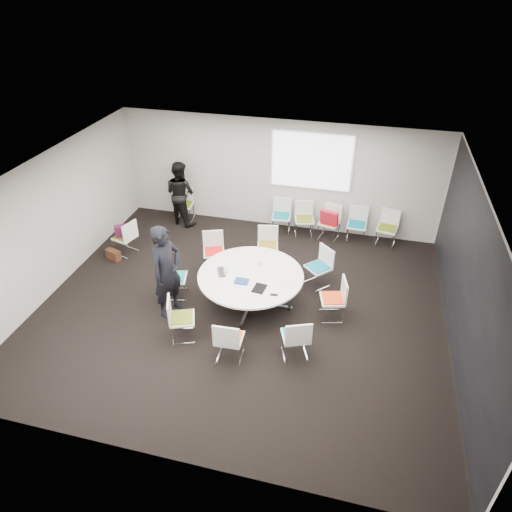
% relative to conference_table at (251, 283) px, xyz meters
% --- Properties ---
extents(room_shell, '(8.08, 7.08, 2.88)m').
position_rel_conference_table_xyz_m(room_shell, '(-0.07, -0.13, 0.88)').
color(room_shell, black).
rests_on(room_shell, ground).
extents(conference_table, '(2.08, 2.08, 0.73)m').
position_rel_conference_table_xyz_m(conference_table, '(0.00, 0.00, 0.00)').
color(conference_table, silver).
rests_on(conference_table, ground).
extents(projection_screen, '(1.90, 0.03, 1.35)m').
position_rel_conference_table_xyz_m(projection_screen, '(0.64, 3.33, 1.33)').
color(projection_screen, white).
rests_on(projection_screen, room_shell).
extents(chair_ring_a, '(0.55, 0.56, 0.88)m').
position_rel_conference_table_xyz_m(chair_ring_a, '(1.64, -0.01, -0.25)').
color(chair_ring_a, silver).
rests_on(chair_ring_a, ground).
extents(chair_ring_b, '(0.64, 0.64, 0.88)m').
position_rel_conference_table_xyz_m(chair_ring_b, '(1.23, 0.99, -0.25)').
color(chair_ring_b, silver).
rests_on(chair_ring_b, ground).
extents(chair_ring_c, '(0.54, 0.53, 0.88)m').
position_rel_conference_table_xyz_m(chair_ring_c, '(-0.00, 1.55, -0.25)').
color(chair_ring_c, silver).
rests_on(chair_ring_c, ground).
extents(chair_ring_d, '(0.59, 0.58, 0.88)m').
position_rel_conference_table_xyz_m(chair_ring_d, '(-1.12, 1.03, -0.25)').
color(chair_ring_d, silver).
rests_on(chair_ring_d, ground).
extents(chair_ring_e, '(0.55, 0.55, 0.88)m').
position_rel_conference_table_xyz_m(chair_ring_e, '(-1.59, -0.10, -0.25)').
color(chair_ring_e, silver).
rests_on(chair_ring_e, ground).
extents(chair_ring_f, '(0.58, 0.59, 0.88)m').
position_rel_conference_table_xyz_m(chair_ring_f, '(-0.98, -1.25, -0.25)').
color(chair_ring_f, silver).
rests_on(chair_ring_f, ground).
extents(chair_ring_g, '(0.48, 0.47, 0.88)m').
position_rel_conference_table_xyz_m(chair_ring_g, '(0.02, -1.54, -0.25)').
color(chair_ring_g, silver).
rests_on(chair_ring_g, ground).
extents(chair_ring_h, '(0.59, 0.59, 0.88)m').
position_rel_conference_table_xyz_m(chair_ring_h, '(1.12, -1.21, -0.25)').
color(chair_ring_h, silver).
rests_on(chair_ring_h, ground).
extents(chair_back_a, '(0.51, 0.49, 0.88)m').
position_rel_conference_table_xyz_m(chair_back_a, '(0.01, 3.03, -0.25)').
color(chair_back_a, silver).
rests_on(chair_back_a, ground).
extents(chair_back_b, '(0.56, 0.55, 0.88)m').
position_rel_conference_table_xyz_m(chair_back_b, '(0.61, 3.00, -0.25)').
color(chair_back_b, silver).
rests_on(chair_back_b, ground).
extents(chair_back_c, '(0.56, 0.55, 0.88)m').
position_rel_conference_table_xyz_m(chair_back_c, '(1.23, 3.00, -0.25)').
color(chair_back_c, silver).
rests_on(chair_back_c, ground).
extents(chair_back_d, '(0.47, 0.46, 0.88)m').
position_rel_conference_table_xyz_m(chair_back_d, '(1.90, 3.04, -0.25)').
color(chair_back_d, silver).
rests_on(chair_back_d, ground).
extents(chair_back_e, '(0.54, 0.53, 0.88)m').
position_rel_conference_table_xyz_m(chair_back_e, '(2.62, 3.04, -0.25)').
color(chair_back_e, silver).
rests_on(chair_back_e, ground).
extents(chair_spare_left, '(0.56, 0.56, 0.88)m').
position_rel_conference_table_xyz_m(chair_spare_left, '(-3.34, 1.12, -0.25)').
color(chair_spare_left, silver).
rests_on(chair_spare_left, ground).
extents(chair_person_back, '(0.51, 0.50, 0.88)m').
position_rel_conference_table_xyz_m(chair_person_back, '(-2.62, 3.04, -0.25)').
color(chair_person_back, silver).
rests_on(chair_person_back, ground).
extents(person_main, '(0.68, 0.82, 1.93)m').
position_rel_conference_table_xyz_m(person_main, '(-1.48, -0.61, 0.44)').
color(person_main, black).
rests_on(person_main, ground).
extents(person_back, '(1.00, 0.89, 1.71)m').
position_rel_conference_table_xyz_m(person_back, '(-2.62, 2.87, 0.33)').
color(person_back, black).
rests_on(person_back, ground).
extents(laptop, '(0.34, 0.40, 0.03)m').
position_rel_conference_table_xyz_m(laptop, '(-0.53, -0.05, 0.22)').
color(laptop, '#333338').
rests_on(laptop, conference_table).
extents(laptop_lid, '(0.12, 0.29, 0.22)m').
position_rel_conference_table_xyz_m(laptop_lid, '(-0.55, -0.00, 0.34)').
color(laptop_lid, silver).
rests_on(laptop_lid, conference_table).
extents(notebook_black, '(0.25, 0.32, 0.02)m').
position_rel_conference_table_xyz_m(notebook_black, '(0.27, -0.40, 0.22)').
color(notebook_black, black).
rests_on(notebook_black, conference_table).
extents(tablet_folio, '(0.26, 0.20, 0.03)m').
position_rel_conference_table_xyz_m(tablet_folio, '(-0.11, -0.27, 0.22)').
color(tablet_folio, navy).
rests_on(tablet_folio, conference_table).
extents(papers_right, '(0.36, 0.35, 0.00)m').
position_rel_conference_table_xyz_m(papers_right, '(0.52, 0.32, 0.21)').
color(papers_right, white).
rests_on(papers_right, conference_table).
extents(papers_front, '(0.36, 0.32, 0.00)m').
position_rel_conference_table_xyz_m(papers_front, '(0.74, -0.13, 0.21)').
color(papers_front, silver).
rests_on(papers_front, conference_table).
extents(cup, '(0.08, 0.08, 0.09)m').
position_rel_conference_table_xyz_m(cup, '(0.11, 0.38, 0.25)').
color(cup, white).
rests_on(cup, conference_table).
extents(phone, '(0.15, 0.09, 0.01)m').
position_rel_conference_table_xyz_m(phone, '(0.58, -0.52, 0.21)').
color(phone, black).
rests_on(phone, conference_table).
extents(maroon_bag, '(0.42, 0.32, 0.28)m').
position_rel_conference_table_xyz_m(maroon_bag, '(-3.35, 1.12, 0.10)').
color(maroon_bag, '#4D1435').
rests_on(maroon_bag, chair_spare_left).
extents(brown_bag, '(0.39, 0.27, 0.24)m').
position_rel_conference_table_xyz_m(brown_bag, '(-3.53, 0.81, -0.40)').
color(brown_bag, '#422415').
rests_on(brown_bag, ground).
extents(red_jacket, '(0.47, 0.28, 0.36)m').
position_rel_conference_table_xyz_m(red_jacket, '(1.23, 2.77, 0.18)').
color(red_jacket, '#AC1521').
rests_on(red_jacket, chair_back_c).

